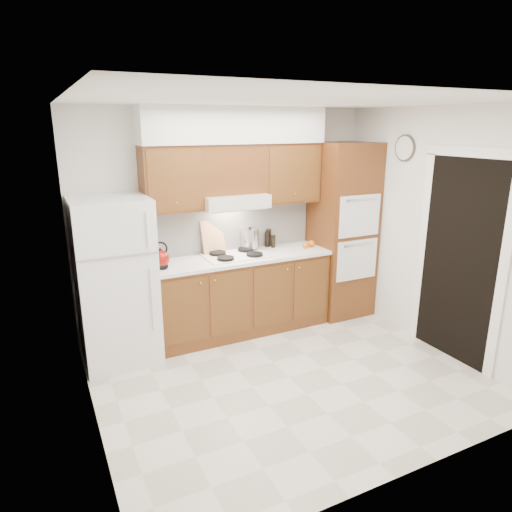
{
  "coord_description": "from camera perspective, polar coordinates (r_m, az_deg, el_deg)",
  "views": [
    {
      "loc": [
        -2.06,
        -3.45,
        2.4
      ],
      "look_at": [
        -0.14,
        0.45,
        1.15
      ],
      "focal_mm": 32.0,
      "sensor_mm": 36.0,
      "label": 1
    }
  ],
  "objects": [
    {
      "name": "upper_cab_left",
      "position": [
        5.0,
        -10.59,
        9.47
      ],
      "size": [
        0.63,
        0.33,
        0.7
      ],
      "primitive_type": "cube",
      "color": "brown",
      "rests_on": "wall_back"
    },
    {
      "name": "range_hood",
      "position": [
        5.21,
        -2.88,
        6.92
      ],
      "size": [
        0.75,
        0.45,
        0.15
      ],
      "primitive_type": "cube",
      "color": "silver",
      "rests_on": "wall_back"
    },
    {
      "name": "wall_right",
      "position": [
        5.29,
        21.55,
        2.92
      ],
      "size": [
        0.02,
        3.0,
        2.6
      ],
      "primitive_type": "cube",
      "color": "silver",
      "rests_on": "floor"
    },
    {
      "name": "countertop",
      "position": [
        5.29,
        -1.92,
        -0.19
      ],
      "size": [
        2.13,
        0.62,
        0.04
      ],
      "primitive_type": "cube",
      "color": "white",
      "rests_on": "base_cabinets"
    },
    {
      "name": "wall_back",
      "position": [
        5.47,
        -3.54,
        4.42
      ],
      "size": [
        3.6,
        0.02,
        2.6
      ],
      "primitive_type": "cube",
      "color": "silver",
      "rests_on": "floor"
    },
    {
      "name": "kettle",
      "position": [
        4.9,
        -11.84,
        -0.34
      ],
      "size": [
        0.25,
        0.25,
        0.19
      ],
      "primitive_type": "sphere",
      "rotation": [
        0.0,
        0.0,
        -0.42
      ],
      "color": "maroon",
      "rests_on": "countertop"
    },
    {
      "name": "wall_clock",
      "position": [
        5.55,
        18.12,
        12.71
      ],
      "size": [
        0.02,
        0.3,
        0.3
      ],
      "primitive_type": "cylinder",
      "rotation": [
        0.0,
        1.57,
        0.0
      ],
      "color": "#3F3833",
      "rests_on": "wall_right"
    },
    {
      "name": "soffit",
      "position": [
        5.2,
        -2.69,
        16.04
      ],
      "size": [
        2.13,
        0.36,
        0.4
      ],
      "primitive_type": "cube",
      "color": "silver",
      "rests_on": "wall_back"
    },
    {
      "name": "upper_cab_over_hood",
      "position": [
        5.22,
        -3.2,
        10.81
      ],
      "size": [
        0.75,
        0.33,
        0.55
      ],
      "primitive_type": "cube",
      "color": "brown",
      "rests_on": "range_hood"
    },
    {
      "name": "condiment_b",
      "position": [
        5.67,
        1.42,
        2.12
      ],
      "size": [
        0.07,
        0.07,
        0.19
      ],
      "primitive_type": "cylinder",
      "rotation": [
        0.0,
        0.0,
        0.15
      ],
      "color": "black",
      "rests_on": "countertop"
    },
    {
      "name": "orange_far",
      "position": [
        5.63,
        6.21,
        1.32
      ],
      "size": [
        0.09,
        0.09,
        0.07
      ],
      "primitive_type": "sphere",
      "rotation": [
        0.0,
        0.0,
        0.29
      ],
      "color": "orange",
      "rests_on": "countertop"
    },
    {
      "name": "ceiling",
      "position": [
        4.02,
        4.91,
        18.86
      ],
      "size": [
        3.6,
        3.6,
        0.0
      ],
      "primitive_type": "plane",
      "color": "white",
      "rests_on": "wall_back"
    },
    {
      "name": "wall_left",
      "position": [
        3.63,
        -20.85,
        -2.69
      ],
      "size": [
        0.02,
        3.0,
        2.6
      ],
      "primitive_type": "cube",
      "color": "silver",
      "rests_on": "floor"
    },
    {
      "name": "oven_cabinet",
      "position": [
        5.94,
        10.67,
        3.14
      ],
      "size": [
        0.7,
        0.65,
        2.2
      ],
      "primitive_type": "cube",
      "color": "brown",
      "rests_on": "floor"
    },
    {
      "name": "cutting_board",
      "position": [
        5.38,
        -5.41,
        2.44
      ],
      "size": [
        0.3,
        0.15,
        0.38
      ],
      "primitive_type": "cube",
      "rotation": [
        -0.21,
        0.0,
        0.17
      ],
      "color": "tan",
      "rests_on": "countertop"
    },
    {
      "name": "cooktop",
      "position": [
        5.29,
        -2.51,
        0.07
      ],
      "size": [
        0.74,
        0.5,
        0.01
      ],
      "primitive_type": "cube",
      "color": "white",
      "rests_on": "countertop"
    },
    {
      "name": "fridge",
      "position": [
        4.88,
        -17.16,
        -3.07
      ],
      "size": [
        0.75,
        0.72,
        1.72
      ],
      "primitive_type": "cube",
      "color": "white",
      "rests_on": "floor"
    },
    {
      "name": "backsplash",
      "position": [
        5.48,
        -3.23,
        3.6
      ],
      "size": [
        2.11,
        0.03,
        0.56
      ],
      "primitive_type": "cube",
      "color": "white",
      "rests_on": "countertop"
    },
    {
      "name": "floor",
      "position": [
        4.68,
        4.13,
        -14.86
      ],
      "size": [
        3.6,
        3.6,
        0.0
      ],
      "primitive_type": "plane",
      "color": "beige",
      "rests_on": "ground"
    },
    {
      "name": "condiment_c",
      "position": [
        5.64,
        2.18,
        1.85
      ],
      "size": [
        0.06,
        0.06,
        0.15
      ],
      "primitive_type": "cylinder",
      "rotation": [
        0.0,
        0.0,
        -0.23
      ],
      "color": "black",
      "rests_on": "countertop"
    },
    {
      "name": "condiment_a",
      "position": [
        5.69,
        1.59,
        2.31
      ],
      "size": [
        0.08,
        0.08,
        0.22
      ],
      "primitive_type": "cylinder",
      "rotation": [
        0.0,
        0.0,
        0.37
      ],
      "color": "black",
      "rests_on": "countertop"
    },
    {
      "name": "stock_pot",
      "position": [
        5.51,
        -0.78,
        2.19
      ],
      "size": [
        0.24,
        0.24,
        0.22
      ],
      "primitive_type": "cylinder",
      "rotation": [
        0.0,
        0.0,
        -0.16
      ],
      "color": "#B6B6BA",
      "rests_on": "cooktop"
    },
    {
      "name": "doorway",
      "position": [
        5.12,
        24.03,
        -0.66
      ],
      "size": [
        0.02,
        0.9,
        2.1
      ],
      "primitive_type": "cube",
      "color": "black",
      "rests_on": "floor"
    },
    {
      "name": "orange_near",
      "position": [
        5.7,
        6.95,
        1.55
      ],
      "size": [
        0.1,
        0.1,
        0.09
      ],
      "primitive_type": "sphere",
      "rotation": [
        0.0,
        0.0,
        0.17
      ],
      "color": "#D6530B",
      "rests_on": "countertop"
    },
    {
      "name": "upper_cab_right",
      "position": [
        5.56,
        3.96,
        10.34
      ],
      "size": [
        0.73,
        0.33,
        0.7
      ],
      "primitive_type": "cube",
      "color": "brown",
      "rests_on": "wall_back"
    },
    {
      "name": "base_cabinets",
      "position": [
        5.45,
        -1.92,
        -4.91
      ],
      "size": [
        2.11,
        0.6,
        0.9
      ],
      "primitive_type": "cube",
      "color": "brown",
      "rests_on": "floor"
    }
  ]
}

